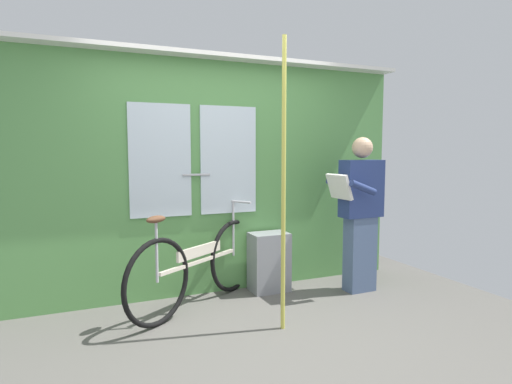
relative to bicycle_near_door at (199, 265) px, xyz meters
name	(u,v)px	position (x,y,z in m)	size (l,w,h in m)	color
ground_plane	(270,348)	(0.27, -1.02, -0.42)	(5.25, 4.40, 0.04)	#56544F
train_door_wall	(213,172)	(0.26, 0.38, 0.86)	(4.25, 0.28, 2.42)	#56934C
bicycle_near_door	(199,265)	(0.00, 0.00, 0.00)	(1.56, 1.08, 0.97)	black
passenger_reading_newspaper	(360,211)	(1.68, -0.21, 0.45)	(0.56, 0.48, 1.62)	slate
trash_bin_by_wall	(269,262)	(0.80, 0.16, -0.09)	(0.40, 0.28, 0.62)	gray
handrail_pole	(284,186)	(0.50, -0.76, 0.79)	(0.04, 0.04, 2.38)	#C6C14C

